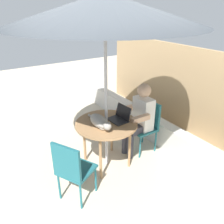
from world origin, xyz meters
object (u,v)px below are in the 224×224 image
chair_occupied (146,123)px  laptop (121,116)px  person_seated (140,116)px  chair_empty (72,168)px  patio_umbrella (105,9)px  cat (100,122)px  patio_table (106,127)px

chair_occupied → laptop: 0.63m
chair_occupied → person_seated: (-0.00, -0.16, 0.17)m
chair_empty → person_seated: size_ratio=0.72×
patio_umbrella → cat: size_ratio=3.82×
cat → person_seated: bearing=94.5°
patio_table → chair_empty: (0.41, -0.75, -0.16)m
chair_empty → laptop: 1.09m
patio_umbrella → person_seated: bearing=90.0°
patio_table → person_seated: person_seated is taller
person_seated → cat: size_ratio=1.87×
chair_occupied → patio_umbrella: bearing=-90.0°
chair_occupied → laptop: bearing=-86.8°
patio_umbrella → person_seated: (-0.00, 0.64, -1.59)m
chair_occupied → person_seated: 0.23m
chair_empty → cat: 0.76m
chair_occupied → laptop: (0.03, -0.56, 0.29)m
patio_umbrella → cat: 1.46m
patio_umbrella → chair_occupied: (0.00, 0.79, -1.76)m
patio_table → person_seated: (-0.00, 0.64, 0.02)m
patio_table → person_seated: size_ratio=0.76×
person_seated → cat: 0.79m
laptop → person_seated: bearing=94.5°
patio_umbrella → laptop: patio_umbrella is taller
chair_occupied → chair_empty: (0.41, -1.54, 0.00)m
chair_occupied → cat: bearing=-86.3°
cat → patio_table: bearing=113.0°
chair_occupied → chair_empty: same height
chair_occupied → cat: cat is taller
patio_umbrella → chair_occupied: patio_umbrella is taller
chair_occupied → person_seated: size_ratio=0.72×
chair_empty → laptop: (-0.38, 0.98, 0.29)m
chair_occupied → chair_empty: size_ratio=1.00×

